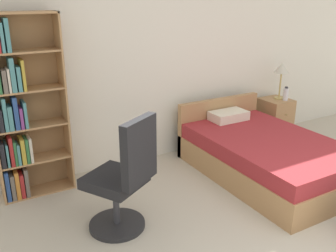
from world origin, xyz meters
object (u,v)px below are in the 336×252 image
Objects in this scene: office_chair at (124,180)px; nightstand at (274,118)px; bed at (263,154)px; table_lamp at (282,70)px; bookshelf at (19,112)px; water_bottle at (286,94)px.

office_chair is 1.87× the size of nightstand.
bed is 1.80× the size of office_chair.
nightstand is 1.12× the size of table_lamp.
office_chair is at bearing -60.55° from bookshelf.
bookshelf reaches higher than office_chair.
table_lamp is (3.02, 1.10, 0.53)m from office_chair.
nightstand is at bearing 39.83° from bed.
office_chair is (0.65, -1.16, -0.43)m from bookshelf.
bookshelf is 3.70m from water_bottle.
office_chair is 5.52× the size of water_bottle.
bed is at bearing 7.16° from office_chair.
table_lamp is (0.06, 0.01, 0.74)m from nightstand.
bookshelf reaches higher than water_bottle.
bed is 1.39m from water_bottle.
nightstand is 2.96× the size of water_bottle.
bookshelf is 3.67m from table_lamp.
nightstand is at bearing 122.77° from water_bottle.
water_bottle is at bearing -2.72° from bookshelf.
bookshelf is at bearing 178.92° from nightstand.
office_chair is (-1.95, -0.24, 0.27)m from bed.
bed is 1.98m from office_chair.
office_chair reaches higher than nightstand.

